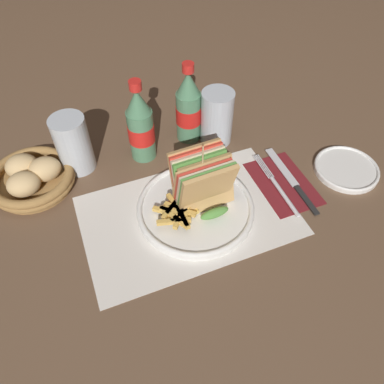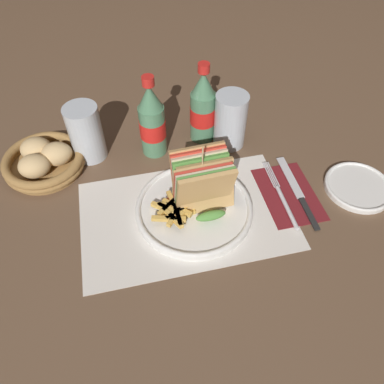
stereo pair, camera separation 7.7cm
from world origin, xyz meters
name	(u,v)px [view 2 (the right image)]	position (x,y,z in m)	size (l,w,h in m)	color
ground_plane	(205,209)	(0.00, 0.00, 0.00)	(4.00, 4.00, 0.00)	brown
placemat	(187,215)	(-0.04, -0.01, 0.00)	(0.44, 0.28, 0.00)	silver
plate_main	(194,208)	(-0.02, 0.00, 0.01)	(0.25, 0.25, 0.02)	white
club_sandwich	(202,183)	(-0.01, 0.01, 0.07)	(0.12, 0.11, 0.15)	tan
fries_pile	(174,211)	(-0.07, -0.01, 0.03)	(0.10, 0.10, 0.02)	gold
ketchup_blob	(170,203)	(-0.07, 0.01, 0.03)	(0.04, 0.03, 0.01)	maroon
napkin	(288,194)	(0.19, 0.00, 0.00)	(0.12, 0.17, 0.00)	maroon
fork	(283,200)	(0.17, -0.02, 0.01)	(0.02, 0.19, 0.01)	silver
knife	(298,192)	(0.21, 0.00, 0.01)	(0.02, 0.21, 0.00)	black
coke_bottle_near	(152,122)	(-0.07, 0.21, 0.09)	(0.06, 0.06, 0.20)	#4C7F5B
coke_bottle_far	(203,108)	(0.05, 0.23, 0.09)	(0.06, 0.06, 0.20)	#4C7F5B
glass_near	(230,120)	(0.11, 0.19, 0.07)	(0.08, 0.08, 0.14)	silver
glass_far	(87,136)	(-0.23, 0.23, 0.06)	(0.08, 0.08, 0.14)	silver
bread_basket	(44,160)	(-0.33, 0.20, 0.03)	(0.18, 0.18, 0.06)	olive
side_saucer	(358,186)	(0.34, -0.02, 0.01)	(0.15, 0.15, 0.01)	white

